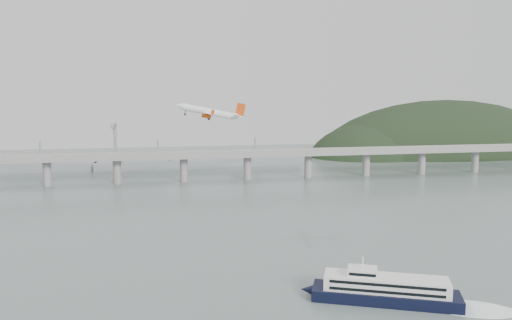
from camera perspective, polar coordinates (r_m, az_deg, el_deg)
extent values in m
plane|color=slate|center=(202.93, 2.91, -12.26)|extent=(900.00, 900.00, 0.00)
cube|color=gray|center=(390.97, -3.89, 0.55)|extent=(800.00, 22.00, 2.20)
cube|color=gray|center=(380.37, -3.71, 0.65)|extent=(800.00, 0.60, 1.80)
cube|color=gray|center=(401.07, -4.07, 1.03)|extent=(800.00, 0.60, 1.80)
cylinder|color=gray|center=(399.12, -22.75, -1.42)|extent=(6.00, 6.00, 21.00)
cylinder|color=gray|center=(391.49, -15.59, -1.26)|extent=(6.00, 6.00, 21.00)
cylinder|color=gray|center=(390.17, -8.25, -1.08)|extent=(6.00, 6.00, 21.00)
cylinder|color=gray|center=(395.22, -0.99, -0.89)|extent=(6.00, 6.00, 21.00)
cylinder|color=gray|center=(406.41, 5.98, -0.68)|extent=(6.00, 6.00, 21.00)
cylinder|color=gray|center=(423.24, 12.48, -0.49)|extent=(6.00, 6.00, 21.00)
cylinder|color=gray|center=(445.09, 18.42, -0.30)|extent=(6.00, 6.00, 21.00)
cylinder|color=gray|center=(471.24, 23.75, -0.13)|extent=(6.00, 6.00, 21.00)
ellipsoid|color=black|center=(610.05, 20.65, -0.89)|extent=(320.00, 150.00, 156.00)
ellipsoid|color=black|center=(556.94, 12.82, -0.75)|extent=(140.00, 110.00, 96.00)
ellipsoid|color=black|center=(669.77, 26.79, -1.09)|extent=(220.00, 140.00, 120.00)
cube|color=slate|center=(471.84, -23.32, -0.77)|extent=(95.67, 20.15, 8.00)
cube|color=slate|center=(473.00, -24.50, 0.16)|extent=(33.90, 15.02, 8.00)
cylinder|color=slate|center=(469.87, -23.43, 1.16)|extent=(1.60, 1.60, 14.00)
cube|color=slate|center=(455.02, -11.10, -0.57)|extent=(110.55, 21.43, 8.00)
cube|color=slate|center=(454.19, -12.51, 0.39)|extent=(39.01, 16.73, 8.00)
cylinder|color=slate|center=(452.97, -11.15, 1.43)|extent=(1.60, 1.60, 14.00)
cube|color=slate|center=(472.53, -0.11, -0.11)|extent=(85.00, 13.60, 8.00)
cube|color=slate|center=(470.03, -1.13, 0.83)|extent=(29.75, 11.90, 8.00)
cylinder|color=slate|center=(470.56, -0.11, 1.82)|extent=(1.60, 1.60, 14.00)
cube|color=slate|center=(489.85, -15.80, 1.76)|extent=(3.00, 3.00, 40.00)
cube|color=slate|center=(478.40, -15.98, 3.78)|extent=(3.00, 28.00, 3.00)
cube|color=black|center=(178.03, 14.57, -14.82)|extent=(49.06, 29.32, 3.87)
cone|color=black|center=(178.62, 5.90, -14.52)|extent=(5.95, 5.43, 3.87)
cube|color=silver|center=(176.42, 14.62, -13.51)|extent=(41.18, 24.55, 4.83)
cube|color=black|center=(171.42, 14.70, -13.71)|extent=(33.95, 14.29, 0.97)
cube|color=black|center=(172.28, 14.68, -14.43)|extent=(33.95, 14.29, 0.97)
cube|color=black|center=(180.53, 14.57, -12.58)|extent=(33.95, 14.29, 0.97)
cube|color=black|center=(181.35, 14.54, -13.27)|extent=(33.95, 14.29, 0.97)
cube|color=silver|center=(174.90, 12.07, -12.33)|extent=(11.52, 9.97, 2.51)
cube|color=black|center=(171.68, 12.07, -12.73)|extent=(8.07, 3.46, 0.97)
cylinder|color=silver|center=(173.86, 12.10, -11.38)|extent=(0.63, 0.63, 3.87)
ellipsoid|color=white|center=(182.14, 23.40, -15.34)|extent=(31.05, 23.56, 0.19)
cylinder|color=white|center=(249.95, -5.45, 5.53)|extent=(26.42, 8.63, 8.50)
cone|color=white|center=(251.20, -8.81, 6.16)|extent=(4.92, 4.14, 4.07)
cone|color=white|center=(249.60, -1.95, 4.96)|extent=(5.55, 3.90, 4.25)
cube|color=white|center=(249.91, -5.28, 5.27)|extent=(9.08, 32.08, 2.87)
cube|color=white|center=(249.59, -2.13, 5.14)|extent=(4.53, 11.52, 1.40)
cube|color=#C7420D|center=(249.63, -1.78, 5.80)|extent=(5.35, 1.08, 6.79)
cylinder|color=#C7420D|center=(255.12, -5.59, 5.04)|extent=(4.62, 2.95, 2.90)
cylinder|color=black|center=(255.23, -6.02, 5.12)|extent=(1.08, 2.21, 2.17)
cube|color=white|center=(255.11, -5.55, 5.25)|extent=(2.52, 0.60, 1.57)
cylinder|color=#C7420D|center=(244.86, -5.72, 5.04)|extent=(4.62, 2.95, 2.90)
cylinder|color=black|center=(244.98, -6.17, 5.13)|extent=(1.08, 2.21, 2.17)
cube|color=white|center=(244.86, -5.68, 5.26)|extent=(2.52, 0.60, 1.57)
cylinder|color=black|center=(252.34, -5.33, 4.90)|extent=(0.83, 0.43, 2.28)
cylinder|color=black|center=(252.36, -5.37, 4.67)|extent=(1.26, 0.54, 1.23)
cylinder|color=black|center=(247.50, -5.38, 4.90)|extent=(0.83, 0.43, 2.28)
cylinder|color=black|center=(247.51, -5.43, 4.66)|extent=(1.26, 0.54, 1.23)
cylinder|color=black|center=(250.82, -8.09, 5.41)|extent=(0.83, 0.43, 2.28)
cylinder|color=black|center=(250.84, -8.13, 5.18)|extent=(1.26, 0.54, 1.23)
cube|color=#C7420D|center=(265.67, -4.67, 5.42)|extent=(1.93, 0.46, 2.50)
cube|color=#C7420D|center=(233.96, -4.97, 5.48)|extent=(1.93, 0.46, 2.50)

